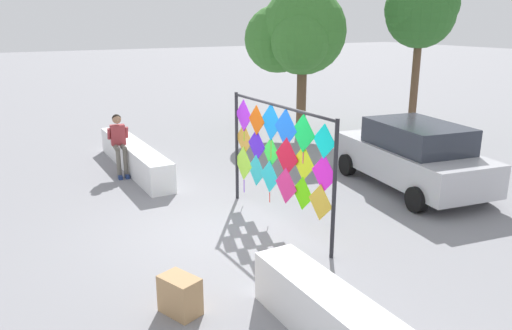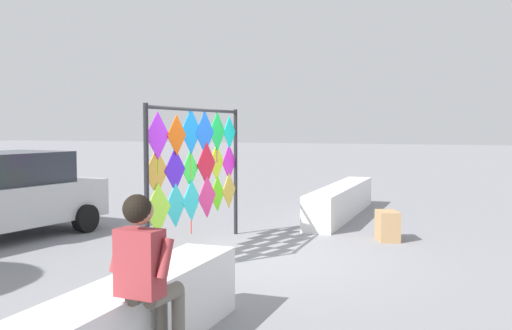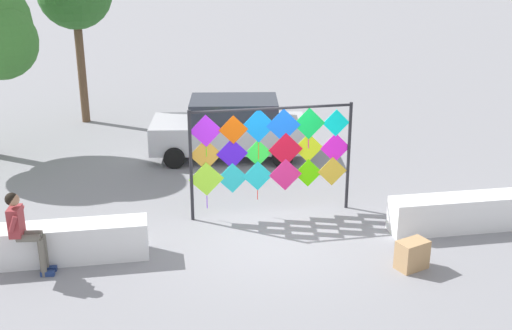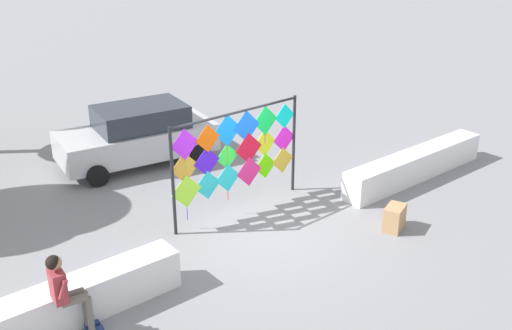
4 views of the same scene
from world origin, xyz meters
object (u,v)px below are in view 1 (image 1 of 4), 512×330
kite_display_rack (278,151)px  tree_broadleaf (421,11)px  seated_vendor (119,140)px  cardboard_box_large (180,295)px  tree_far_right (296,34)px  parked_car (413,155)px

kite_display_rack → tree_broadleaf: tree_broadleaf is taller
seated_vendor → cardboard_box_large: (6.76, -0.95, -0.65)m
seated_vendor → tree_far_right: size_ratio=0.32×
seated_vendor → tree_far_right: (-2.14, 6.72, 2.47)m
parked_car → kite_display_rack: bearing=-85.1°
kite_display_rack → cardboard_box_large: kite_display_rack is taller
seated_vendor → kite_display_rack: bearing=21.4°
kite_display_rack → seated_vendor: size_ratio=2.23×
seated_vendor → tree_broadleaf: 10.38m
seated_vendor → tree_broadleaf: (0.32, 9.87, 3.19)m
parked_car → tree_far_right: size_ratio=0.87×
tree_far_right → parked_car: bearing=-8.4°
parked_car → cardboard_box_large: size_ratio=7.83×
cardboard_box_large → kite_display_rack: bearing=126.3°
parked_car → cardboard_box_large: (2.38, -6.71, -0.54)m
kite_display_rack → tree_broadleaf: (-4.39, 8.03, 2.64)m
kite_display_rack → cardboard_box_large: bearing=-53.7°
kite_display_rack → tree_broadleaf: 9.52m
cardboard_box_large → tree_far_right: 12.16m
kite_display_rack → seated_vendor: (-4.71, -1.84, -0.55)m
kite_display_rack → seated_vendor: kite_display_rack is taller
tree_far_right → kite_display_rack: bearing=-35.5°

